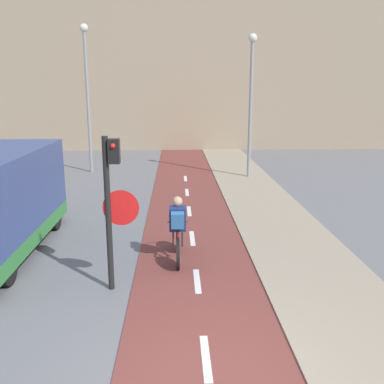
{
  "coord_description": "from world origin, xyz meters",
  "views": [
    {
      "loc": [
        -0.4,
        -4.84,
        3.74
      ],
      "look_at": [
        0.0,
        5.66,
        1.2
      ],
      "focal_mm": 40.0,
      "sensor_mm": 36.0,
      "label": 1
    }
  ],
  "objects_px": {
    "traffic_light_pole": "(112,197)",
    "street_lamp_far": "(87,83)",
    "street_lamp_sidewalk": "(251,90)",
    "cyclist_near": "(178,230)"
  },
  "relations": [
    {
      "from": "street_lamp_far",
      "to": "street_lamp_sidewalk",
      "type": "xyz_separation_m",
      "value": [
        7.04,
        -1.57,
        -0.3
      ]
    },
    {
      "from": "traffic_light_pole",
      "to": "street_lamp_far",
      "type": "distance_m",
      "value": 12.54
    },
    {
      "from": "street_lamp_sidewalk",
      "to": "cyclist_near",
      "type": "bearing_deg",
      "value": -108.83
    },
    {
      "from": "traffic_light_pole",
      "to": "street_lamp_far",
      "type": "height_order",
      "value": "street_lamp_far"
    },
    {
      "from": "cyclist_near",
      "to": "traffic_light_pole",
      "type": "bearing_deg",
      "value": -131.77
    },
    {
      "from": "traffic_light_pole",
      "to": "street_lamp_far",
      "type": "xyz_separation_m",
      "value": [
        -2.73,
        12.04,
        2.16
      ]
    },
    {
      "from": "street_lamp_sidewalk",
      "to": "cyclist_near",
      "type": "xyz_separation_m",
      "value": [
        -3.12,
        -9.14,
        -2.98
      ]
    },
    {
      "from": "street_lamp_far",
      "to": "traffic_light_pole",
      "type": "bearing_deg",
      "value": -77.21
    },
    {
      "from": "street_lamp_far",
      "to": "street_lamp_sidewalk",
      "type": "height_order",
      "value": "street_lamp_far"
    },
    {
      "from": "street_lamp_sidewalk",
      "to": "cyclist_near",
      "type": "distance_m",
      "value": 10.1
    }
  ]
}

